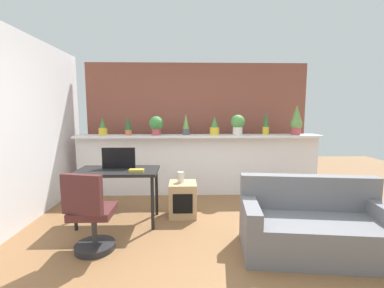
% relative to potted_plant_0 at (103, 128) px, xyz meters
% --- Properties ---
extents(ground_plane, '(12.00, 12.00, 0.00)m').
position_rel_potted_plant_0_xyz_m(ground_plane, '(1.73, -1.99, -1.25)').
color(ground_plane, brown).
extents(divider_wall, '(4.42, 0.16, 1.08)m').
position_rel_potted_plant_0_xyz_m(divider_wall, '(1.73, 0.01, -0.71)').
color(divider_wall, white).
rests_on(divider_wall, ground).
extents(plant_shelf, '(4.42, 0.40, 0.04)m').
position_rel_potted_plant_0_xyz_m(plant_shelf, '(1.73, -0.03, -0.15)').
color(plant_shelf, white).
rests_on(plant_shelf, divider_wall).
extents(brick_wall_behind, '(4.42, 0.10, 2.50)m').
position_rel_potted_plant_0_xyz_m(brick_wall_behind, '(1.73, 0.61, 0.00)').
color(brick_wall_behind, brown).
rests_on(brick_wall_behind, ground).
extents(side_wall_left, '(0.12, 4.40, 2.60)m').
position_rel_potted_plant_0_xyz_m(side_wall_left, '(-0.73, -1.59, 0.05)').
color(side_wall_left, white).
rests_on(side_wall_left, ground).
extents(potted_plant_0, '(0.15, 0.15, 0.31)m').
position_rel_potted_plant_0_xyz_m(potted_plant_0, '(0.00, 0.00, 0.00)').
color(potted_plant_0, gold).
rests_on(potted_plant_0, plant_shelf).
extents(potted_plant_1, '(0.12, 0.12, 0.34)m').
position_rel_potted_plant_0_xyz_m(potted_plant_1, '(0.47, -0.05, 0.04)').
color(potted_plant_1, '#C66B42').
rests_on(potted_plant_1, plant_shelf).
extents(potted_plant_2, '(0.25, 0.25, 0.34)m').
position_rel_potted_plant_0_xyz_m(potted_plant_2, '(0.97, -0.05, 0.06)').
color(potted_plant_2, '#B7474C').
rests_on(potted_plant_2, plant_shelf).
extents(potted_plant_3, '(0.13, 0.13, 0.39)m').
position_rel_potted_plant_0_xyz_m(potted_plant_3, '(1.50, -0.00, 0.05)').
color(potted_plant_3, '#4C4C51').
rests_on(potted_plant_3, plant_shelf).
extents(potted_plant_4, '(0.17, 0.17, 0.33)m').
position_rel_potted_plant_0_xyz_m(potted_plant_4, '(2.02, -0.06, 0.02)').
color(potted_plant_4, gold).
rests_on(potted_plant_4, plant_shelf).
extents(potted_plant_5, '(0.25, 0.25, 0.37)m').
position_rel_potted_plant_0_xyz_m(potted_plant_5, '(2.44, -0.06, 0.07)').
color(potted_plant_5, silver).
rests_on(potted_plant_5, plant_shelf).
extents(potted_plant_6, '(0.12, 0.12, 0.42)m').
position_rel_potted_plant_0_xyz_m(potted_plant_6, '(2.97, -0.00, 0.07)').
color(potted_plant_6, gold).
rests_on(potted_plant_6, plant_shelf).
extents(potted_plant_7, '(0.21, 0.21, 0.54)m').
position_rel_potted_plant_0_xyz_m(potted_plant_7, '(3.52, -0.04, 0.13)').
color(potted_plant_7, '#B7474C').
rests_on(potted_plant_7, plant_shelf).
extents(desk, '(1.10, 0.60, 0.75)m').
position_rel_potted_plant_0_xyz_m(desk, '(0.56, -1.22, -0.58)').
color(desk, black).
rests_on(desk, ground).
extents(tv_monitor, '(0.46, 0.04, 0.29)m').
position_rel_potted_plant_0_xyz_m(tv_monitor, '(0.56, -1.14, -0.35)').
color(tv_monitor, black).
rests_on(tv_monitor, desk).
extents(office_chair, '(0.48, 0.49, 0.91)m').
position_rel_potted_plant_0_xyz_m(office_chair, '(0.45, -2.03, -0.86)').
color(office_chair, '#262628').
rests_on(office_chair, ground).
extents(side_cube_shelf, '(0.40, 0.41, 0.50)m').
position_rel_potted_plant_0_xyz_m(side_cube_shelf, '(1.45, -1.02, -1.00)').
color(side_cube_shelf, tan).
rests_on(side_cube_shelf, ground).
extents(vase_on_shelf, '(0.10, 0.10, 0.16)m').
position_rel_potted_plant_0_xyz_m(vase_on_shelf, '(1.42, -0.99, -0.67)').
color(vase_on_shelf, silver).
rests_on(vase_on_shelf, side_cube_shelf).
extents(book_on_desk, '(0.19, 0.11, 0.04)m').
position_rel_potted_plant_0_xyz_m(book_on_desk, '(0.84, -1.37, -0.48)').
color(book_on_desk, gold).
rests_on(book_on_desk, desk).
extents(couch, '(1.64, 0.94, 0.80)m').
position_rel_potted_plant_0_xyz_m(couch, '(2.90, -2.08, -0.96)').
color(couch, slate).
rests_on(couch, ground).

